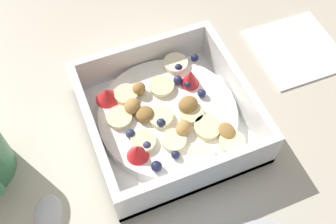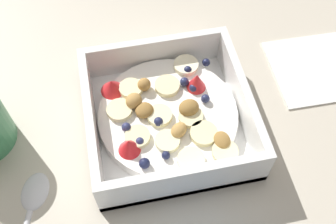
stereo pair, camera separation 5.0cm
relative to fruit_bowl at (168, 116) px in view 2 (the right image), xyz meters
The scene contains 4 objects.
ground_plane 0.03m from the fruit_bowl, 119.26° to the left, with size 2.40×2.40×0.00m, color beige.
fruit_bowl is the anchor object (origin of this frame).
spoon 0.20m from the fruit_bowl, 25.29° to the left, with size 0.07×0.17×0.01m.
folded_napkin 0.23m from the fruit_bowl, 167.79° to the right, with size 0.12×0.12×0.01m, color white.
Camera 2 is at (0.06, 0.25, 0.45)m, focal length 43.26 mm.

